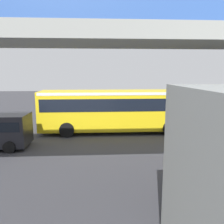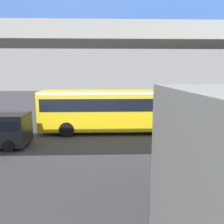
{
  "view_description": "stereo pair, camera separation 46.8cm",
  "coord_description": "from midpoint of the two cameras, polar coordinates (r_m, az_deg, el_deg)",
  "views": [
    {
      "loc": [
        1.34,
        18.26,
        4.46
      ],
      "look_at": [
        0.32,
        1.57,
        1.6
      ],
      "focal_mm": 36.64,
      "sensor_mm": 36.0,
      "label": 1
    },
    {
      "loc": [
        0.88,
        18.28,
        4.46
      ],
      "look_at": [
        0.32,
        1.57,
        1.6
      ],
      "focal_mm": 36.64,
      "sensor_mm": 36.0,
      "label": 2
    }
  ],
  "objects": [
    {
      "name": "pedestrian_overpass",
      "position": [
        7.73,
        4.92,
        15.25
      ],
      "size": [
        29.79,
        2.6,
        6.97
      ],
      "color": "gray",
      "rests_on": "ground"
    },
    {
      "name": "ground",
      "position": [
        18.84,
        -0.05,
        -3.99
      ],
      "size": [
        80.0,
        80.0,
        0.0
      ],
      "primitive_type": "plane",
      "color": "#38383D"
    },
    {
      "name": "pedestrian",
      "position": [
        22.66,
        -6.43,
        0.57
      ],
      "size": [
        0.38,
        0.38,
        1.79
      ],
      "color": "#2D2D38",
      "rests_on": "ground"
    },
    {
      "name": "lane_dash_left",
      "position": [
        21.65,
        4.81,
        -2.21
      ],
      "size": [
        2.0,
        0.2,
        0.01
      ],
      "primitive_type": "cube",
      "color": "silver",
      "rests_on": "ground"
    },
    {
      "name": "city_bus",
      "position": [
        17.26,
        0.6,
        1.12
      ],
      "size": [
        11.54,
        2.85,
        3.15
      ],
      "color": "yellow",
      "rests_on": "ground"
    },
    {
      "name": "lane_dash_leftmost",
      "position": [
        22.57,
        14.92,
        -2.01
      ],
      "size": [
        2.0,
        0.2,
        0.01
      ],
      "primitive_type": "cube",
      "color": "silver",
      "rests_on": "ground"
    },
    {
      "name": "lane_dash_right",
      "position": [
        21.98,
        -16.32,
        -2.39
      ],
      "size": [
        2.0,
        0.2,
        0.01
      ],
      "primitive_type": "cube",
      "color": "silver",
      "rests_on": "ground"
    },
    {
      "name": "traffic_sign",
      "position": [
        21.07,
        1.4,
        2.7
      ],
      "size": [
        0.08,
        0.6,
        2.8
      ],
      "color": "slate",
      "rests_on": "ground"
    },
    {
      "name": "lane_dash_centre",
      "position": [
        21.44,
        -5.83,
        -2.34
      ],
      "size": [
        2.0,
        0.2,
        0.01
      ],
      "primitive_type": "cube",
      "color": "silver",
      "rests_on": "ground"
    }
  ]
}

